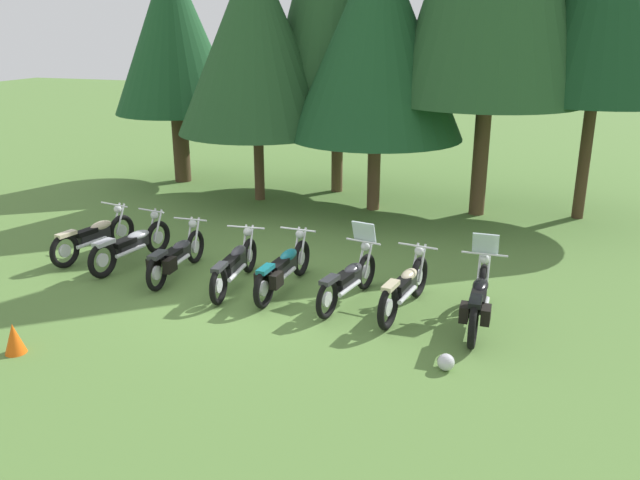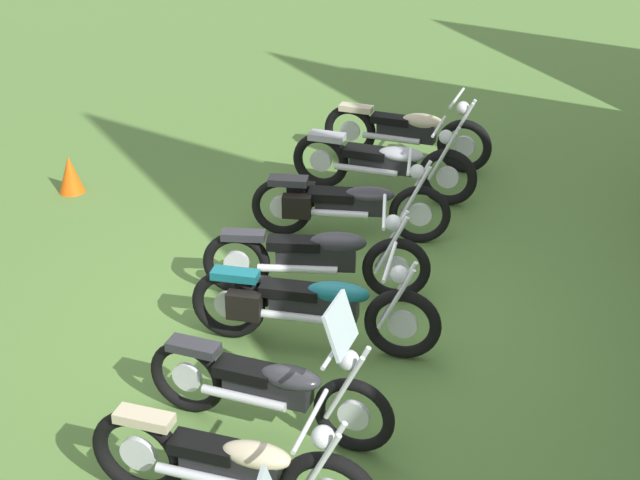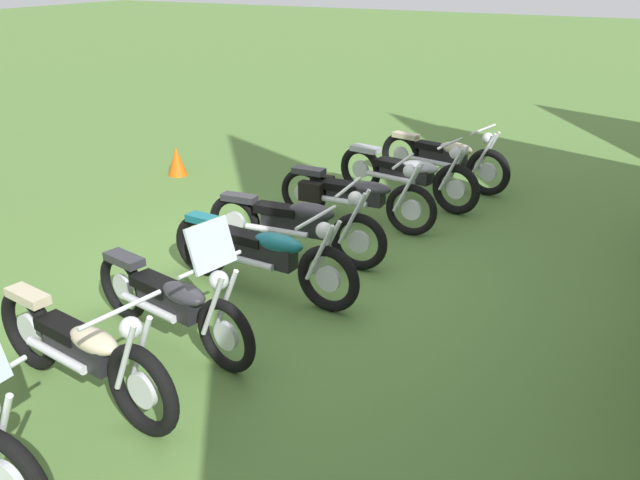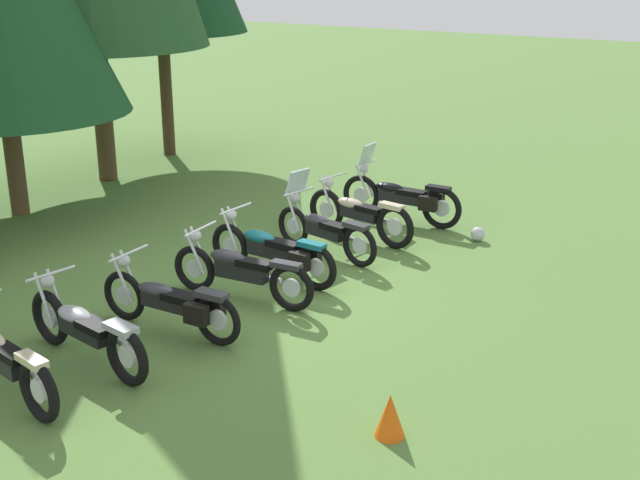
% 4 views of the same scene
% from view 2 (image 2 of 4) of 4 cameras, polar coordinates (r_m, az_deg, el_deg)
% --- Properties ---
extents(ground_plane, '(80.00, 80.00, 0.00)m').
position_cam_2_polar(ground_plane, '(9.94, 0.19, -4.57)').
color(ground_plane, '#547A38').
extents(motorcycle_0, '(0.78, 2.26, 1.01)m').
position_cam_2_polar(motorcycle_0, '(13.30, 4.99, 6.09)').
color(motorcycle_0, black).
rests_on(motorcycle_0, ground_plane).
extents(motorcycle_1, '(0.70, 2.32, 1.02)m').
position_cam_2_polar(motorcycle_1, '(12.35, 3.65, 4.38)').
color(motorcycle_1, black).
rests_on(motorcycle_1, ground_plane).
extents(motorcycle_2, '(0.73, 2.26, 1.00)m').
position_cam_2_polar(motorcycle_2, '(11.29, 1.47, 2.09)').
color(motorcycle_2, black).
rests_on(motorcycle_2, ground_plane).
extents(motorcycle_3, '(0.76, 2.32, 1.00)m').
position_cam_2_polar(motorcycle_3, '(10.13, -0.10, -1.00)').
color(motorcycle_3, black).
rests_on(motorcycle_3, ground_plane).
extents(motorcycle_4, '(0.73, 2.38, 1.01)m').
position_cam_2_polar(motorcycle_4, '(9.32, -0.60, -3.72)').
color(motorcycle_4, black).
rests_on(motorcycle_4, ground_plane).
extents(motorcycle_5, '(0.72, 2.15, 1.35)m').
position_cam_2_polar(motorcycle_5, '(8.27, -2.77, -8.24)').
color(motorcycle_5, black).
rests_on(motorcycle_5, ground_plane).
extents(motorcycle_6, '(0.72, 2.25, 1.03)m').
position_cam_2_polar(motorcycle_6, '(7.50, -4.98, -12.70)').
color(motorcycle_6, black).
rests_on(motorcycle_6, ground_plane).
extents(traffic_cone, '(0.32, 0.32, 0.48)m').
position_cam_2_polar(traffic_cone, '(12.89, -13.97, 3.64)').
color(traffic_cone, '#EA590F').
rests_on(traffic_cone, ground_plane).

